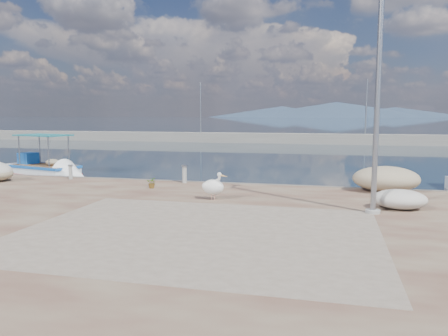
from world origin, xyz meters
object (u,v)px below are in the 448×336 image
(pelican, at_px, (213,187))
(bollard_near, at_px, (184,173))
(boat_left, at_px, (44,171))
(lamp_post, at_px, (377,103))

(pelican, xyz_separation_m, bollard_near, (-2.24, 3.41, -0.05))
(boat_left, xyz_separation_m, lamp_post, (17.46, -8.25, 3.59))
(lamp_post, xyz_separation_m, bollard_near, (-7.47, 4.22, -2.88))
(bollard_near, bearing_deg, pelican, -56.67)
(boat_left, distance_m, lamp_post, 19.64)
(pelican, height_order, bollard_near, pelican)
(boat_left, relative_size, bollard_near, 7.67)
(boat_left, bearing_deg, bollard_near, -7.10)
(lamp_post, bearing_deg, boat_left, 154.71)
(boat_left, distance_m, pelican, 14.34)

